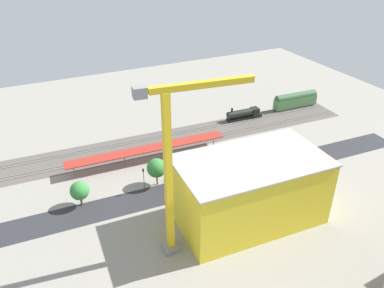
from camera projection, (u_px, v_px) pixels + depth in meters
ground_plane at (212, 171)px, 111.51m from camera, size 198.30×198.30×0.00m
rail_bed at (181, 138)px, 129.07m from camera, size 124.47×20.27×0.01m
street_asphalt at (220, 180)px, 107.42m from camera, size 124.21×14.40×0.01m
track_rails at (181, 137)px, 128.98m from camera, size 123.82×13.84×0.12m
platform_canopy_near at (148, 149)px, 114.89m from camera, size 49.39×6.53×4.05m
locomotive at (245, 114)px, 141.18m from camera, size 14.07×3.44×5.20m
passenger_coach at (295, 100)px, 149.22m from camera, size 18.59×3.88×6.27m
parked_car_0 at (324, 156)px, 117.09m from camera, size 4.59×2.10×1.61m
parked_car_1 at (304, 162)px, 114.22m from camera, size 4.37×2.01×1.72m
parked_car_2 at (283, 168)px, 111.67m from camera, size 4.19×1.91×1.59m
parked_car_3 at (261, 174)px, 108.58m from camera, size 4.14×1.90×1.70m
parked_car_4 at (237, 181)px, 105.66m from camera, size 4.33×2.05×1.75m
parked_car_5 at (212, 188)px, 102.97m from camera, size 4.42×2.14×1.66m
parked_car_6 at (187, 195)px, 100.01m from camera, size 4.75×1.88×1.68m
construction_building at (250, 191)px, 89.49m from camera, size 34.59×20.22×16.24m
construction_roof_slab at (252, 161)px, 85.39m from camera, size 35.21×20.84×0.40m
tower_crane at (174, 164)px, 73.69m from camera, size 22.67×4.38×38.69m
box_truck_0 at (262, 167)px, 110.32m from camera, size 9.87×2.63×3.19m
street_tree_0 at (156, 168)px, 102.93m from camera, size 5.32×5.32×8.06m
street_tree_1 at (80, 191)px, 95.45m from camera, size 4.82×4.82×6.94m
street_tree_2 at (199, 161)px, 106.19m from camera, size 6.33×6.33×8.48m
traffic_light at (144, 177)px, 100.58m from camera, size 0.50×0.36×7.15m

